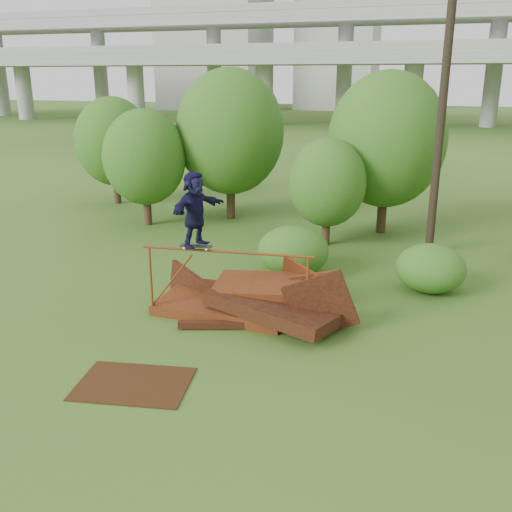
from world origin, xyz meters
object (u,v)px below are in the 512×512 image
(flat_plate, at_px, (134,384))
(utility_pole, at_px, (443,104))
(scrap_pile, at_px, (253,301))
(skater, at_px, (195,209))

(flat_plate, distance_m, utility_pole, 13.37)
(flat_plate, bearing_deg, utility_pole, 63.77)
(scrap_pile, distance_m, skater, 2.90)
(skater, height_order, flat_plate, skater)
(skater, bearing_deg, utility_pole, -16.61)
(scrap_pile, height_order, skater, skater)
(scrap_pile, relative_size, skater, 3.06)
(utility_pole, bearing_deg, scrap_pile, -121.46)
(scrap_pile, bearing_deg, skater, -150.36)
(scrap_pile, height_order, utility_pole, utility_pole)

